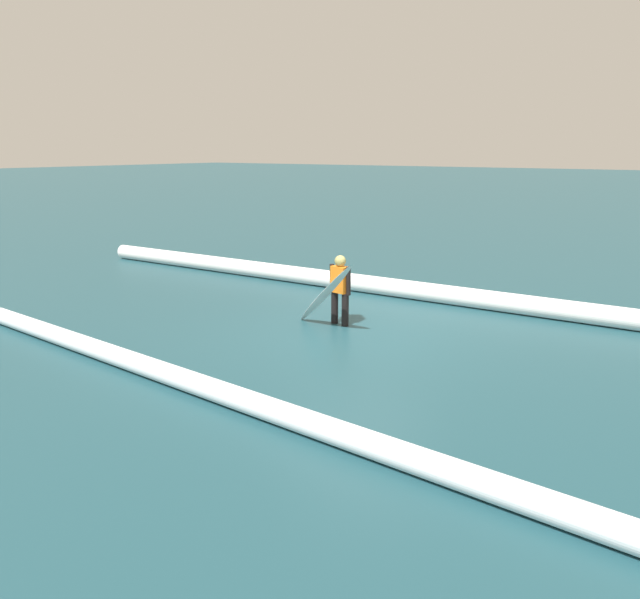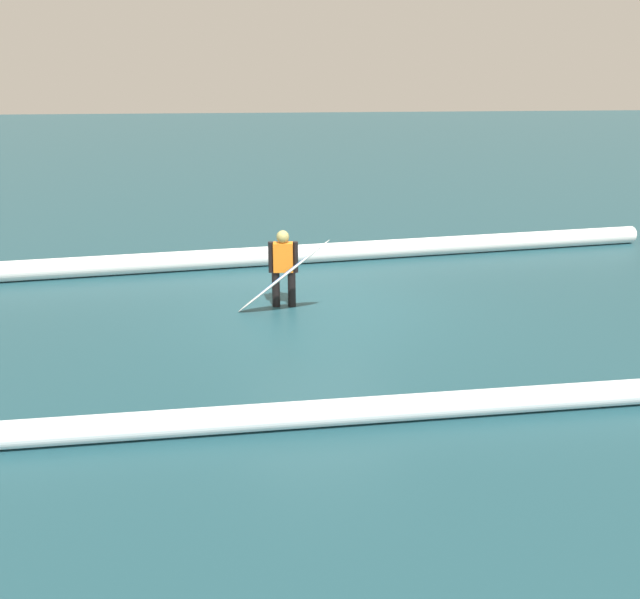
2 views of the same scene
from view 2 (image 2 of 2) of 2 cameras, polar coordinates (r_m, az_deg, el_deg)
ground_plane at (r=10.51m, az=0.08°, el=-0.92°), size 198.47×198.47×0.00m
surfer at (r=10.44m, az=-3.52°, el=3.34°), size 0.51×0.26×1.37m
surfboard at (r=10.05m, az=-3.60°, el=2.17°), size 1.62×0.82×1.39m
wave_crest_foreground at (r=13.15m, az=-5.97°, el=4.10°), size 18.91×0.98×0.42m
wave_crest_midground at (r=7.97m, az=23.76°, el=-8.37°), size 17.34×1.40×0.31m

